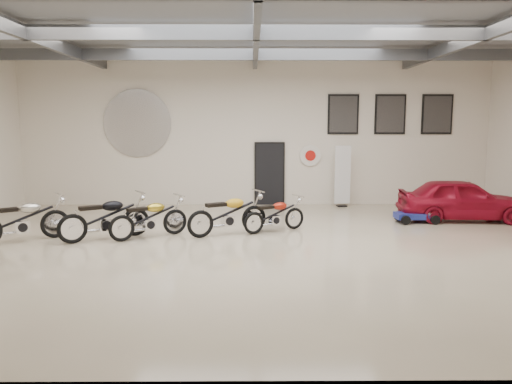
{
  "coord_description": "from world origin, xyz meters",
  "views": [
    {
      "loc": [
        -0.09,
        -11.15,
        2.83
      ],
      "look_at": [
        0.0,
        1.2,
        1.1
      ],
      "focal_mm": 35.0,
      "sensor_mm": 36.0,
      "label": 1
    }
  ],
  "objects_px": {
    "motorcycle_red": "(275,214)",
    "vintage_car": "(462,199)",
    "motorcycle_black": "(105,217)",
    "motorcycle_gold": "(149,217)",
    "motorcycle_silver": "(21,219)",
    "banner_stand": "(342,177)",
    "go_kart": "(421,213)",
    "motorcycle_yellow": "(228,213)"
  },
  "relations": [
    {
      "from": "motorcycle_red",
      "to": "vintage_car",
      "type": "bearing_deg",
      "value": -14.22
    },
    {
      "from": "motorcycle_black",
      "to": "motorcycle_gold",
      "type": "relative_size",
      "value": 1.1
    },
    {
      "from": "motorcycle_silver",
      "to": "motorcycle_red",
      "type": "bearing_deg",
      "value": -24.69
    },
    {
      "from": "banner_stand",
      "to": "go_kart",
      "type": "xyz_separation_m",
      "value": [
        1.76,
        -2.76,
        -0.73
      ]
    },
    {
      "from": "motorcycle_red",
      "to": "go_kart",
      "type": "distance_m",
      "value": 4.38
    },
    {
      "from": "motorcycle_silver",
      "to": "motorcycle_gold",
      "type": "xyz_separation_m",
      "value": [
        2.94,
        0.42,
        -0.04
      ]
    },
    {
      "from": "motorcycle_black",
      "to": "go_kart",
      "type": "xyz_separation_m",
      "value": [
        8.38,
        2.01,
        -0.3
      ]
    },
    {
      "from": "banner_stand",
      "to": "motorcycle_red",
      "type": "xyz_separation_m",
      "value": [
        -2.46,
        -3.9,
        -0.54
      ]
    },
    {
      "from": "motorcycle_gold",
      "to": "banner_stand",
      "type": "bearing_deg",
      "value": 5.21
    },
    {
      "from": "motorcycle_gold",
      "to": "motorcycle_yellow",
      "type": "distance_m",
      "value": 1.95
    },
    {
      "from": "motorcycle_red",
      "to": "go_kart",
      "type": "height_order",
      "value": "motorcycle_red"
    },
    {
      "from": "motorcycle_yellow",
      "to": "motorcycle_black",
      "type": "bearing_deg",
      "value": 161.77
    },
    {
      "from": "motorcycle_yellow",
      "to": "vintage_car",
      "type": "xyz_separation_m",
      "value": [
        6.71,
        1.85,
        0.06
      ]
    },
    {
      "from": "motorcycle_silver",
      "to": "motorcycle_red",
      "type": "height_order",
      "value": "motorcycle_silver"
    },
    {
      "from": "motorcycle_gold",
      "to": "vintage_car",
      "type": "xyz_separation_m",
      "value": [
        8.64,
        2.19,
        0.09
      ]
    },
    {
      "from": "motorcycle_silver",
      "to": "motorcycle_gold",
      "type": "relative_size",
      "value": 1.09
    },
    {
      "from": "motorcycle_gold",
      "to": "motorcycle_yellow",
      "type": "bearing_deg",
      "value": -24.23
    },
    {
      "from": "banner_stand",
      "to": "motorcycle_silver",
      "type": "bearing_deg",
      "value": -158.64
    },
    {
      "from": "banner_stand",
      "to": "go_kart",
      "type": "distance_m",
      "value": 3.36
    },
    {
      "from": "motorcycle_gold",
      "to": "go_kart",
      "type": "height_order",
      "value": "motorcycle_gold"
    },
    {
      "from": "vintage_car",
      "to": "motorcycle_gold",
      "type": "bearing_deg",
      "value": 108.47
    },
    {
      "from": "motorcycle_red",
      "to": "motorcycle_silver",
      "type": "bearing_deg",
      "value": 160.95
    },
    {
      "from": "motorcycle_gold",
      "to": "motorcycle_red",
      "type": "distance_m",
      "value": 3.2
    },
    {
      "from": "motorcycle_black",
      "to": "go_kart",
      "type": "relative_size",
      "value": 1.46
    },
    {
      "from": "motorcycle_silver",
      "to": "motorcycle_yellow",
      "type": "distance_m",
      "value": 4.92
    },
    {
      "from": "motorcycle_silver",
      "to": "banner_stand",
      "type": "bearing_deg",
      "value": -4.59
    },
    {
      "from": "banner_stand",
      "to": "motorcycle_yellow",
      "type": "bearing_deg",
      "value": -139.81
    },
    {
      "from": "banner_stand",
      "to": "motorcycle_silver",
      "type": "relative_size",
      "value": 0.92
    },
    {
      "from": "banner_stand",
      "to": "motorcycle_black",
      "type": "distance_m",
      "value": 8.16
    },
    {
      "from": "motorcycle_silver",
      "to": "vintage_car",
      "type": "height_order",
      "value": "vintage_car"
    },
    {
      "from": "banner_stand",
      "to": "motorcycle_red",
      "type": "relative_size",
      "value": 1.12
    },
    {
      "from": "motorcycle_red",
      "to": "motorcycle_black",
      "type": "bearing_deg",
      "value": 162.38
    },
    {
      "from": "motorcycle_red",
      "to": "vintage_car",
      "type": "xyz_separation_m",
      "value": [
        5.51,
        1.5,
        0.15
      ]
    },
    {
      "from": "motorcycle_silver",
      "to": "motorcycle_red",
      "type": "relative_size",
      "value": 1.22
    },
    {
      "from": "motorcycle_yellow",
      "to": "go_kart",
      "type": "distance_m",
      "value": 5.63
    },
    {
      "from": "motorcycle_gold",
      "to": "motorcycle_red",
      "type": "relative_size",
      "value": 1.12
    },
    {
      "from": "motorcycle_red",
      "to": "vintage_car",
      "type": "relative_size",
      "value": 0.49
    },
    {
      "from": "go_kart",
      "to": "motorcycle_silver",
      "type": "bearing_deg",
      "value": -170.77
    },
    {
      "from": "banner_stand",
      "to": "go_kart",
      "type": "height_order",
      "value": "banner_stand"
    },
    {
      "from": "motorcycle_silver",
      "to": "motorcycle_red",
      "type": "distance_m",
      "value": 6.16
    },
    {
      "from": "motorcycle_silver",
      "to": "motorcycle_gold",
      "type": "bearing_deg",
      "value": -26.99
    },
    {
      "from": "motorcycle_silver",
      "to": "motorcycle_black",
      "type": "xyz_separation_m",
      "value": [
        1.9,
        0.24,
        0.01
      ]
    }
  ]
}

